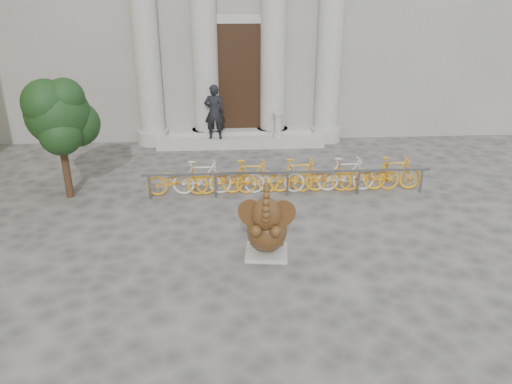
{
  "coord_description": "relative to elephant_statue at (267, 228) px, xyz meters",
  "views": [
    {
      "loc": [
        -0.55,
        -8.14,
        5.56
      ],
      "look_at": [
        0.11,
        2.33,
        1.1
      ],
      "focal_mm": 35.0,
      "sensor_mm": 36.0,
      "label": 1
    }
  ],
  "objects": [
    {
      "name": "ground",
      "position": [
        -0.28,
        -1.36,
        -0.66
      ],
      "size": [
        80.0,
        80.0,
        0.0
      ],
      "primitive_type": "plane",
      "color": "#474442",
      "rests_on": "ground"
    },
    {
      "name": "tree",
      "position": [
        -5.17,
        3.55,
        1.64
      ],
      "size": [
        1.9,
        1.74,
        3.3
      ],
      "color": "#332114",
      "rests_on": "ground"
    },
    {
      "name": "balustrade_post",
      "position": [
        1.05,
        7.74,
        0.11
      ],
      "size": [
        0.37,
        0.37,
        0.9
      ],
      "color": "#A8A59E",
      "rests_on": "entrance_steps"
    },
    {
      "name": "entrance_steps",
      "position": [
        -0.28,
        8.04,
        -0.48
      ],
      "size": [
        6.0,
        1.2,
        0.36
      ],
      "primitive_type": "cube",
      "color": "#A8A59E",
      "rests_on": "ground"
    },
    {
      "name": "elephant_statue",
      "position": [
        0.0,
        0.0,
        0.0
      ],
      "size": [
        1.21,
        1.39,
        1.82
      ],
      "rotation": [
        0.0,
        0.0,
        -0.11
      ],
      "color": "#A8A59E",
      "rests_on": "ground"
    },
    {
      "name": "pedestrian",
      "position": [
        -1.2,
        7.69,
        0.66
      ],
      "size": [
        0.74,
        0.52,
        1.93
      ],
      "primitive_type": "imported",
      "rotation": [
        0.0,
        0.0,
        3.06
      ],
      "color": "black",
      "rests_on": "entrance_steps"
    },
    {
      "name": "bike_rack",
      "position": [
        0.84,
        3.49,
        -0.16
      ],
      "size": [
        8.0,
        0.53,
        1.0
      ],
      "color": "slate",
      "rests_on": "ground"
    }
  ]
}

